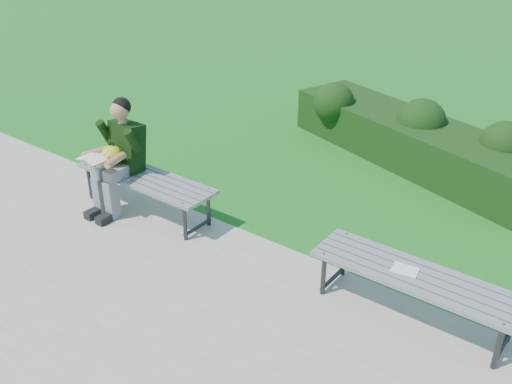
{
  "coord_description": "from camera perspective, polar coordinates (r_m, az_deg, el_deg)",
  "views": [
    {
      "loc": [
        3.12,
        -4.21,
        3.35
      ],
      "look_at": [
        0.11,
        -0.19,
        0.68
      ],
      "focal_mm": 40.0,
      "sensor_mm": 36.0,
      "label": 1
    }
  ],
  "objects": [
    {
      "name": "ground",
      "position": [
        6.22,
        0.24,
        -4.57
      ],
      "size": [
        80.0,
        80.0,
        0.0
      ],
      "color": "#246E13",
      "rests_on": "ground"
    },
    {
      "name": "walkway",
      "position": [
        5.19,
        -11.65,
        -12.74
      ],
      "size": [
        30.0,
        3.5,
        0.02
      ],
      "color": "#C2B2A1",
      "rests_on": "ground"
    },
    {
      "name": "hedge",
      "position": [
        8.1,
        15.43,
        5.38
      ],
      "size": [
        3.94,
        2.13,
        0.9
      ],
      "color": "#10430F",
      "rests_on": "ground"
    },
    {
      "name": "bench_left",
      "position": [
        6.61,
        -11.03,
        1.12
      ],
      "size": [
        1.8,
        0.5,
        0.46
      ],
      "color": "slate",
      "rests_on": "walkway"
    },
    {
      "name": "bench_right",
      "position": [
        5.09,
        15.63,
        -8.42
      ],
      "size": [
        1.8,
        0.5,
        0.46
      ],
      "color": "slate",
      "rests_on": "walkway"
    },
    {
      "name": "seated_boy",
      "position": [
        6.64,
        -13.62,
        3.82
      ],
      "size": [
        0.56,
        0.76,
        1.31
      ],
      "color": "slate",
      "rests_on": "walkway"
    },
    {
      "name": "paper_sheet",
      "position": [
        5.08,
        14.67,
        -7.53
      ],
      "size": [
        0.24,
        0.19,
        0.01
      ],
      "color": "white",
      "rests_on": "bench_right"
    }
  ]
}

